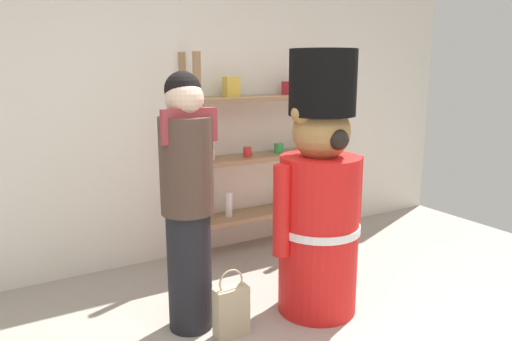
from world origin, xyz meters
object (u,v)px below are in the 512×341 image
(person_shopper, at_px, (187,198))
(shopping_bag, at_px, (231,310))
(merchandise_shelf, at_px, (262,153))
(teddy_bear_guard, at_px, (320,197))

(person_shopper, xyz_separation_m, shopping_bag, (0.17, -0.23, -0.69))
(merchandise_shelf, distance_m, person_shopper, 1.52)
(merchandise_shelf, distance_m, shopping_bag, 1.72)
(shopping_bag, bearing_deg, person_shopper, 127.67)
(merchandise_shelf, height_order, teddy_bear_guard, merchandise_shelf)
(teddy_bear_guard, bearing_deg, merchandise_shelf, 75.86)
(teddy_bear_guard, xyz_separation_m, shopping_bag, (-0.66, -0.00, -0.63))
(person_shopper, bearing_deg, shopping_bag, -52.33)
(teddy_bear_guard, height_order, shopping_bag, teddy_bear_guard)
(shopping_bag, bearing_deg, merchandise_shelf, 51.75)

